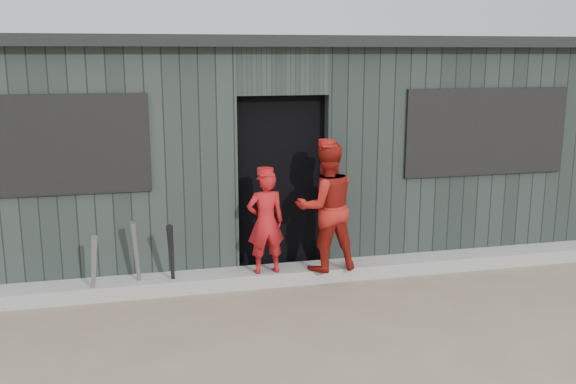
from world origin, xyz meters
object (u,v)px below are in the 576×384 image
object	(u,v)px
bat_right	(172,259)
player_grey_back	(328,214)
player_red_left	(266,222)
dugout	(257,143)
bat_mid	(137,258)
player_red_right	(326,207)
bat_left	(94,269)

from	to	relation	value
bat_right	player_grey_back	size ratio (longest dim) A/B	0.70
player_red_left	dugout	world-z (taller)	dugout
bat_mid	bat_right	size ratio (longest dim) A/B	0.98
bat_mid	player_red_left	world-z (taller)	player_red_left
player_grey_back	dugout	size ratio (longest dim) A/B	0.14
bat_right	player_grey_back	bearing A→B (deg)	19.44
bat_mid	player_grey_back	xyz separation A→B (m)	(2.19, 0.57, 0.19)
player_red_right	dugout	bearing A→B (deg)	-83.11
bat_left	dugout	bearing A→B (deg)	43.14
player_red_left	player_red_right	bearing A→B (deg)	172.47
player_red_left	player_grey_back	distance (m)	1.04
player_red_left	bat_left	bearing A→B (deg)	0.27
bat_mid	player_red_left	size ratio (longest dim) A/B	0.74
bat_left	player_red_left	size ratio (longest dim) A/B	0.67
bat_left	bat_right	distance (m)	0.76
bat_mid	dugout	size ratio (longest dim) A/B	0.10
bat_right	player_red_right	xyz separation A→B (m)	(1.63, 0.03, 0.45)
bat_mid	player_red_right	xyz separation A→B (m)	(1.98, -0.05, 0.44)
dugout	bat_mid	bearing A→B (deg)	-132.11
bat_left	player_red_left	xyz separation A→B (m)	(1.75, 0.12, 0.34)
dugout	player_red_right	bearing A→B (deg)	-77.89
bat_mid	bat_right	distance (m)	0.35
bat_left	player_red_right	distance (m)	2.44
bat_mid	player_grey_back	bearing A→B (deg)	14.66
player_red_right	dugout	world-z (taller)	dugout
player_grey_back	bat_left	bearing A→B (deg)	-5.94
player_red_left	dugout	bearing A→B (deg)	-101.78
player_red_left	player_red_right	size ratio (longest dim) A/B	0.80
bat_left	player_grey_back	bearing A→B (deg)	14.91
bat_left	bat_mid	xyz separation A→B (m)	(0.42, 0.12, 0.04)
player_grey_back	dugout	xyz separation A→B (m)	(-0.60, 1.18, 0.70)
bat_right	player_red_left	world-z (taller)	player_red_left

